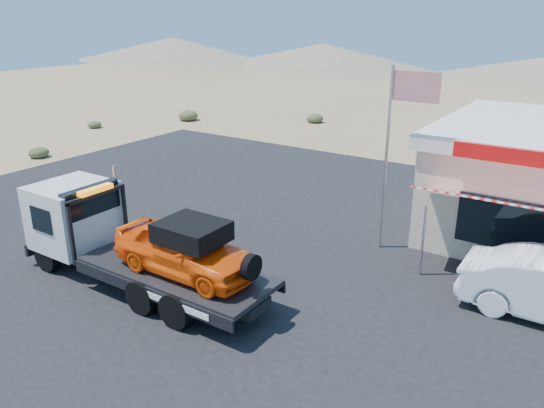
# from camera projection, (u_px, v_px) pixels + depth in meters

# --- Properties ---
(ground) EXTENTS (120.00, 120.00, 0.00)m
(ground) POSITION_uv_depth(u_px,v_px,m) (186.00, 262.00, 16.90)
(ground) COLOR #8C754F
(ground) RESTS_ON ground
(asphalt_lot) EXTENTS (32.00, 24.00, 0.02)m
(asphalt_lot) POSITION_uv_depth(u_px,v_px,m) (289.00, 244.00, 18.19)
(asphalt_lot) COLOR black
(asphalt_lot) RESTS_ON ground
(tow_truck) EXTENTS (8.06, 2.39, 2.69)m
(tow_truck) POSITION_uv_depth(u_px,v_px,m) (136.00, 239.00, 14.99)
(tow_truck) COLOR black
(tow_truck) RESTS_ON asphalt_lot
(flagpole) EXTENTS (1.55, 0.10, 6.00)m
(flagpole) POSITION_uv_depth(u_px,v_px,m) (395.00, 139.00, 16.55)
(flagpole) COLOR #99999E
(flagpole) RESTS_ON asphalt_lot
(desert_scrub) EXTENTS (22.88, 32.07, 0.77)m
(desert_scrub) POSITION_uv_depth(u_px,v_px,m) (151.00, 133.00, 33.54)
(desert_scrub) COLOR #3B4022
(desert_scrub) RESTS_ON ground
(distant_hills) EXTENTS (126.00, 48.00, 4.20)m
(distant_hills) POSITION_uv_depth(u_px,v_px,m) (435.00, 61.00, 64.43)
(distant_hills) COLOR #726B59
(distant_hills) RESTS_ON ground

